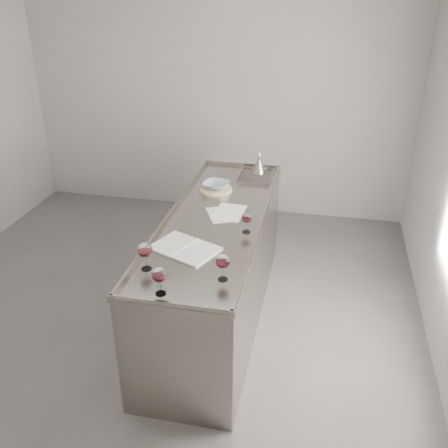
% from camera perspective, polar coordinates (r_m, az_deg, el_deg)
% --- Properties ---
extents(room_shell, '(4.54, 5.04, 2.84)m').
position_cam_1_polar(room_shell, '(3.62, -9.84, 5.93)').
color(room_shell, '#4F4D4A').
rests_on(room_shell, ground).
extents(counter, '(0.77, 2.42, 0.97)m').
position_cam_1_polar(counter, '(4.16, -0.88, -5.06)').
color(counter, gray).
rests_on(counter, ground).
extents(wine_glass_left, '(0.10, 0.10, 0.19)m').
position_cam_1_polar(wine_glass_left, '(3.24, -9.01, -3.03)').
color(wine_glass_left, white).
rests_on(wine_glass_left, counter).
extents(wine_glass_middle, '(0.09, 0.09, 0.19)m').
position_cam_1_polar(wine_glass_middle, '(2.98, -7.39, -5.82)').
color(wine_glass_middle, white).
rests_on(wine_glass_middle, counter).
extents(wine_glass_right, '(0.09, 0.09, 0.18)m').
position_cam_1_polar(wine_glass_right, '(3.09, -0.15, -4.33)').
color(wine_glass_right, white).
rests_on(wine_glass_right, counter).
extents(wine_glass_small, '(0.08, 0.08, 0.16)m').
position_cam_1_polar(wine_glass_small, '(3.66, 2.59, 0.64)').
color(wine_glass_small, white).
rests_on(wine_glass_small, counter).
extents(notebook, '(0.53, 0.46, 0.02)m').
position_cam_1_polar(notebook, '(3.50, -4.51, -2.77)').
color(notebook, silver).
rests_on(notebook, counter).
extents(loose_paper_top, '(0.32, 0.36, 0.00)m').
position_cam_1_polar(loose_paper_top, '(3.98, -0.20, 1.12)').
color(loose_paper_top, silver).
rests_on(loose_paper_top, counter).
extents(loose_paper_under, '(0.25, 0.34, 0.00)m').
position_cam_1_polar(loose_paper_under, '(4.01, 0.62, 1.36)').
color(loose_paper_under, white).
rests_on(loose_paper_under, counter).
extents(trivet, '(0.30, 0.30, 0.02)m').
position_cam_1_polar(trivet, '(4.43, -0.93, 4.01)').
color(trivet, tan).
rests_on(trivet, counter).
extents(ceramic_bowl, '(0.27, 0.27, 0.05)m').
position_cam_1_polar(ceramic_bowl, '(4.41, -0.93, 4.46)').
color(ceramic_bowl, '#94A5AD').
rests_on(ceramic_bowl, trivet).
extents(wine_funnel, '(0.15, 0.15, 0.21)m').
position_cam_1_polar(wine_funnel, '(4.83, 4.03, 6.64)').
color(wine_funnel, '#AFA59C').
rests_on(wine_funnel, counter).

